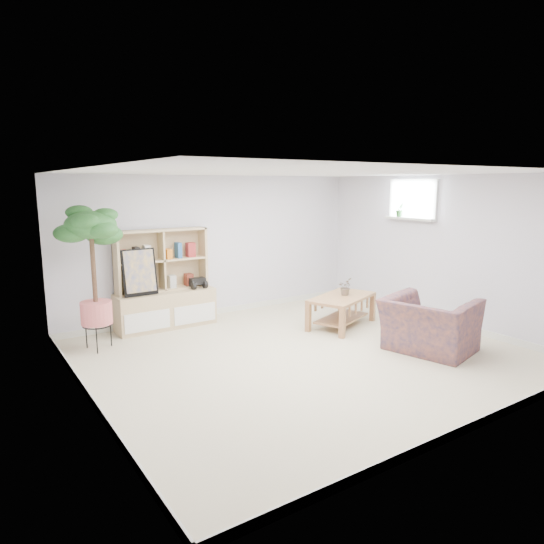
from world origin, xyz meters
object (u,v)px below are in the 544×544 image
storage_unit (165,279)px  coffee_table (342,311)px  floor_tree (94,279)px  armchair (429,321)px

storage_unit → coffee_table: size_ratio=1.29×
coffee_table → floor_tree: 3.77m
floor_tree → armchair: 4.58m
storage_unit → coffee_table: (2.37, -1.51, -0.53)m
floor_tree → armchair: bearing=-34.5°
coffee_table → floor_tree: floor_tree is taller
armchair → coffee_table: bearing=-7.5°
storage_unit → coffee_table: bearing=-32.6°
storage_unit → armchair: 4.01m
floor_tree → armchair: floor_tree is taller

